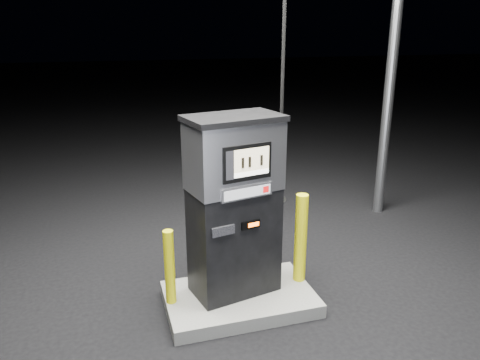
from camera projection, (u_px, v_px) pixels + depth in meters
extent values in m
plane|color=black|center=(240.00, 305.00, 5.15)|extent=(80.00, 80.00, 0.00)
cube|color=slate|center=(240.00, 299.00, 5.13)|extent=(1.60, 1.00, 0.15)
cylinder|color=gray|center=(391.00, 73.00, 7.09)|extent=(0.16, 0.16, 4.50)
cube|color=black|center=(234.00, 240.00, 5.01)|extent=(0.98, 0.69, 1.18)
cube|color=#B8B8C0|center=(234.00, 156.00, 4.71)|extent=(1.01, 0.72, 0.71)
cube|color=black|center=(234.00, 118.00, 4.59)|extent=(1.05, 0.76, 0.06)
cube|color=black|center=(247.00, 163.00, 4.48)|extent=(0.52, 0.14, 0.36)
cube|color=#C0B38B|center=(252.00, 160.00, 4.48)|extent=(0.38, 0.08, 0.23)
cube|color=white|center=(252.00, 173.00, 4.52)|extent=(0.38, 0.08, 0.05)
cube|color=#B8B8C0|center=(247.00, 192.00, 4.58)|extent=(0.56, 0.15, 0.13)
cube|color=#999DA1|center=(248.00, 193.00, 4.57)|extent=(0.51, 0.11, 0.10)
cube|color=#B50C0D|center=(266.00, 189.00, 4.66)|extent=(0.07, 0.02, 0.07)
cube|color=black|center=(251.00, 225.00, 4.71)|extent=(0.21, 0.06, 0.08)
cube|color=#E2530B|center=(254.00, 225.00, 4.72)|extent=(0.12, 0.03, 0.04)
cube|color=black|center=(223.00, 231.00, 4.57)|extent=(0.24, 0.07, 0.09)
cube|color=black|center=(274.00, 198.00, 5.11)|extent=(0.13, 0.19, 0.24)
cylinder|color=gray|center=(278.00, 197.00, 5.13)|extent=(0.11, 0.22, 0.07)
cylinder|color=black|center=(283.00, 49.00, 4.59)|extent=(0.04, 0.04, 2.92)
cylinder|color=yellow|center=(170.00, 267.00, 4.82)|extent=(0.14, 0.14, 0.82)
cylinder|color=yellow|center=(301.00, 238.00, 5.23)|extent=(0.15, 0.15, 1.03)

